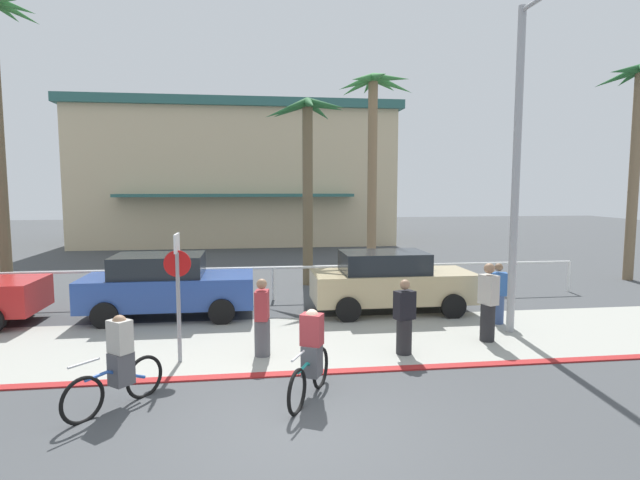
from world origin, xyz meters
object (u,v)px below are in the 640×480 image
at_px(car_tan_2, 390,281).
at_px(cyclist_teal_1, 311,356).
at_px(pedestrian_0, 498,296).
at_px(stop_sign_bike_lane, 178,279).
at_px(pedestrian_1, 262,321).
at_px(pedestrian_2, 488,305).
at_px(palm_tree_1, 307,144).
at_px(pedestrian_3, 404,321).
at_px(palm_tree_3, 639,115).
at_px(palm_tree_2, 374,124).
at_px(cyclist_blue_0, 118,364).
at_px(streetlight_curb, 522,151).
at_px(car_blue_1, 167,285).

relative_size(car_tan_2, cyclist_teal_1, 2.66).
xyz_separation_m(car_tan_2, pedestrian_0, (2.36, -1.56, -0.16)).
relative_size(stop_sign_bike_lane, pedestrian_1, 1.59).
relative_size(car_tan_2, pedestrian_2, 2.47).
height_order(palm_tree_1, pedestrian_3, palm_tree_1).
relative_size(palm_tree_3, pedestrian_2, 4.41).
xyz_separation_m(palm_tree_2, palm_tree_3, (9.34, -2.03, 0.25)).
bearing_deg(cyclist_blue_0, streetlight_curb, 19.22).
relative_size(streetlight_curb, palm_tree_2, 0.97).
height_order(palm_tree_1, palm_tree_2, palm_tree_2).
bearing_deg(pedestrian_0, car_tan_2, 146.49).
height_order(stop_sign_bike_lane, car_tan_2, stop_sign_bike_lane).
xyz_separation_m(streetlight_curb, cyclist_teal_1, (-5.14, -2.88, -3.58)).
bearing_deg(car_tan_2, palm_tree_1, 113.29).
bearing_deg(pedestrian_2, streetlight_curb, 23.82).
relative_size(pedestrian_0, pedestrian_3, 0.99).
height_order(streetlight_curb, cyclist_teal_1, streetlight_curb).
distance_m(streetlight_curb, pedestrian_3, 4.75).
relative_size(palm_tree_2, palm_tree_3, 0.98).
height_order(streetlight_curb, car_blue_1, streetlight_curb).
bearing_deg(pedestrian_2, palm_tree_2, 93.99).
distance_m(cyclist_teal_1, pedestrian_1, 2.27).
xyz_separation_m(car_blue_1, cyclist_blue_0, (0.15, -5.60, -0.18)).
bearing_deg(palm_tree_2, streetlight_curb, -79.79).
relative_size(car_tan_2, pedestrian_0, 2.83).
bearing_deg(stop_sign_bike_lane, pedestrian_0, 13.92).
distance_m(car_blue_1, pedestrian_1, 4.25).
xyz_separation_m(cyclist_teal_1, pedestrian_0, (5.19, 3.86, 0.02)).
distance_m(palm_tree_1, pedestrian_2, 8.92).
height_order(pedestrian_0, pedestrian_2, pedestrian_2).
bearing_deg(cyclist_blue_0, pedestrian_1, 42.83).
distance_m(palm_tree_3, cyclist_blue_0, 19.18).
distance_m(palm_tree_1, cyclist_teal_1, 10.63).
bearing_deg(palm_tree_2, pedestrian_3, -99.37).
height_order(pedestrian_1, pedestrian_3, pedestrian_1).
distance_m(streetlight_curb, pedestrian_2, 3.58).
distance_m(car_blue_1, pedestrian_2, 8.09).
relative_size(car_blue_1, pedestrian_0, 2.83).
xyz_separation_m(palm_tree_2, pedestrian_3, (-1.52, -9.19, -5.09)).
height_order(car_tan_2, cyclist_blue_0, car_tan_2).
distance_m(car_tan_2, cyclist_blue_0, 7.97).
bearing_deg(pedestrian_1, cyclist_teal_1, -70.61).
distance_m(palm_tree_1, palm_tree_3, 12.09).
bearing_deg(car_blue_1, palm_tree_1, 44.16).
bearing_deg(palm_tree_3, pedestrian_1, -153.39).
relative_size(cyclist_blue_0, pedestrian_2, 0.84).
distance_m(streetlight_curb, palm_tree_1, 8.00).
bearing_deg(streetlight_curb, pedestrian_0, 87.26).
bearing_deg(cyclist_blue_0, pedestrian_2, 18.65).
xyz_separation_m(pedestrian_2, pedestrian_3, (-2.12, -0.62, -0.11)).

